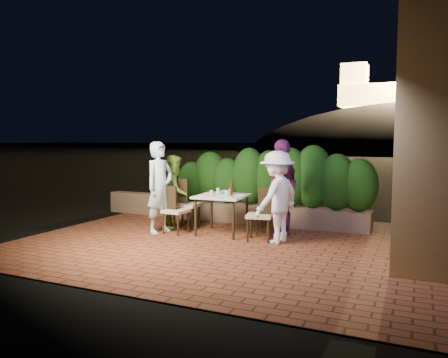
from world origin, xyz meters
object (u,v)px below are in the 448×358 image
Objects in this scene: chair_right_front at (259,214)px; diner_blue at (160,187)px; diner_white at (277,197)px; diner_green at (175,191)px; bowl at (225,192)px; chair_left_front at (176,210)px; diner_purple at (283,188)px; dining_table at (222,215)px; chair_left_back at (187,204)px; chair_right_back at (267,212)px; parapet_lamp at (163,191)px; beer_bottle at (231,187)px.

diner_blue reaches higher than chair_right_front.
diner_green is at bearing -81.69° from diner_white.
diner_green is at bearing -172.37° from bowl.
diner_purple is at bearing 22.89° from chair_left_front.
dining_table is at bearing -76.72° from bowl.
dining_table is at bearing -17.47° from chair_left_back.
chair_right_front is 0.56m from chair_right_back.
parapet_lamp is (-1.00, 1.68, -0.31)m from diner_blue.
chair_left_front is at bearing -90.45° from chair_left_back.
chair_left_back is at bearing -83.20° from diner_white.
diner_purple is (-0.07, 0.54, 0.10)m from diner_white.
chair_left_front is 1.07× the size of chair_right_back.
chair_right_front reaches higher than chair_right_back.
chair_right_front reaches higher than dining_table.
bowl is 1.29m from diner_blue.
chair_left_back is 1.19× the size of chair_right_back.
chair_left_front reaches higher than chair_right_back.
diner_blue is 12.63× the size of parapet_lamp.
chair_right_back is 0.48× the size of diner_blue.
diner_green is at bearing 0.93° from chair_right_back.
beer_bottle is 0.87m from chair_right_front.
chair_left_front is at bearing -139.57° from bowl.
diner_white is (0.36, -0.55, 0.38)m from chair_right_back.
beer_bottle is at bearing -10.81° from chair_left_back.
diner_blue is (-1.31, -0.45, -0.02)m from beer_bottle.
chair_right_back is 1.99m from diner_green.
chair_right_front is 6.82× the size of parapet_lamp.
bowl reaches higher than dining_table.
diner_blue is 2.36m from diner_purple.
chair_left_front is 0.66m from diner_green.
dining_table is at bearing -27.08° from chair_right_front.
diner_blue is at bearing -59.16° from parapet_lamp.
chair_right_front is (0.92, -0.57, -0.30)m from bowl.
diner_white reaches higher than beer_bottle.
beer_bottle is 0.97m from diner_purple.
diner_purple is (1.94, 0.61, 0.45)m from chair_left_front.
beer_bottle is at bearing -88.93° from diner_white.
bowl is 1.13m from chair_right_front.
diner_blue is at bearing -7.97° from chair_right_front.
diner_blue is (-2.00, -0.12, 0.41)m from chair_right_front.
chair_right_back is at bearing -105.07° from diner_green.
parapet_lamp is at bearing 134.47° from chair_left_front.
diner_blue reaches higher than chair_right_back.
diner_purple reaches higher than diner_green.
chair_left_front is 2.04m from diner_white.
beer_bottle is 0.35× the size of chair_left_front.
diner_blue is 1.98m from parapet_lamp.
chair_left_front reaches higher than dining_table.
dining_table is 0.90× the size of chair_left_back.
diner_white reaches higher than chair_left_back.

